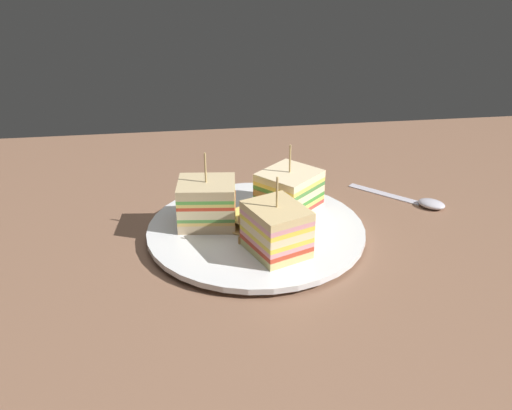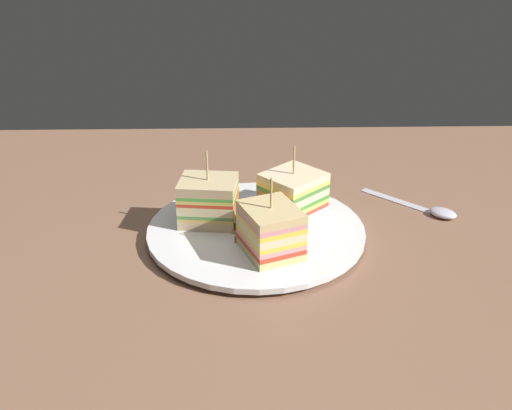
{
  "view_description": "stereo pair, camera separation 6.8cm",
  "coord_description": "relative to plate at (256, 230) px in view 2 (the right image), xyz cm",
  "views": [
    {
      "loc": [
        8.28,
        60.07,
        34.41
      ],
      "look_at": [
        0.0,
        0.0,
        4.26
      ],
      "focal_mm": 39.61,
      "sensor_mm": 36.0,
      "label": 1
    },
    {
      "loc": [
        1.54,
        60.62,
        34.41
      ],
      "look_at": [
        0.0,
        0.0,
        4.26
      ],
      "focal_mm": 39.61,
      "sensor_mm": 36.0,
      "label": 2
    }
  ],
  "objects": [
    {
      "name": "spoon",
      "position": [
        -23.45,
        -5.78,
        -0.36
      ],
      "size": [
        11.48,
        11.12,
        1.0
      ],
      "rotation": [
        0.0,
        0.0,
        2.38
      ],
      "color": "silver",
      "rests_on": "ground_plane"
    },
    {
      "name": "sandwich_wedge_1",
      "position": [
        -4.74,
        -3.72,
        3.2
      ],
      "size": [
        9.29,
        9.25,
        9.04
      ],
      "rotation": [
        0.0,
        0.0,
        7.03
      ],
      "color": "beige",
      "rests_on": "plate"
    },
    {
      "name": "chip_pile",
      "position": [
        0.84,
        -0.03,
        1.68
      ],
      "size": [
        7.39,
        6.12,
        2.29
      ],
      "color": "#DDAE66",
      "rests_on": "plate"
    },
    {
      "name": "sandwich_wedge_0",
      "position": [
        -1.47,
        5.84,
        3.27
      ],
      "size": [
        7.78,
        8.48,
        9.12
      ],
      "rotation": [
        0.0,
        0.0,
        5.09
      ],
      "color": "#D4C57B",
      "rests_on": "plate"
    },
    {
      "name": "ground_plane",
      "position": [
        0.0,
        0.0,
        -1.66
      ],
      "size": [
        124.98,
        82.57,
        1.8
      ],
      "primitive_type": "cube",
      "color": "#845E47"
    },
    {
      "name": "plate",
      "position": [
        0.0,
        0.0,
        0.0
      ],
      "size": [
        26.58,
        26.58,
        1.26
      ],
      "color": "white",
      "rests_on": "ground_plane"
    },
    {
      "name": "sandwich_wedge_2",
      "position": [
        5.75,
        -1.77,
        3.27
      ],
      "size": [
        7.51,
        6.6,
        9.31
      ],
      "rotation": [
        0.0,
        0.0,
        9.31
      ],
      "color": "beige",
      "rests_on": "plate"
    }
  ]
}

